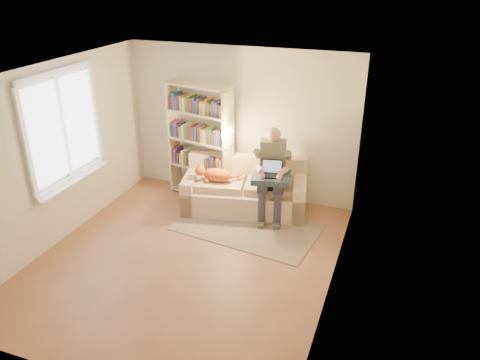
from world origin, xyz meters
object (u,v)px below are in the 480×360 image
at_px(person, 272,169).
at_px(laptop, 272,171).
at_px(sofa, 245,192).
at_px(cat, 215,174).
at_px(bookshelf, 200,137).

distance_m(person, laptop, 0.14).
relative_size(sofa, laptop, 5.76).
relative_size(person, laptop, 3.96).
distance_m(person, cat, 0.95).
distance_m(person, bookshelf, 1.42).
xyz_separation_m(sofa, bookshelf, (-0.89, 0.20, 0.81)).
bearing_deg(laptop, sofa, 148.04).
relative_size(cat, bookshelf, 0.35).
distance_m(cat, bookshelf, 0.77).
relative_size(person, bookshelf, 0.73).
bearing_deg(laptop, bookshelf, 152.68).
bearing_deg(cat, laptop, -9.52).
height_order(cat, bookshelf, bookshelf).
height_order(laptop, bookshelf, bookshelf).
bearing_deg(cat, bookshelf, 123.96).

